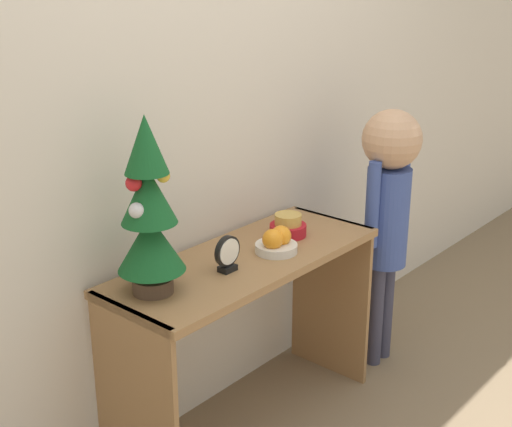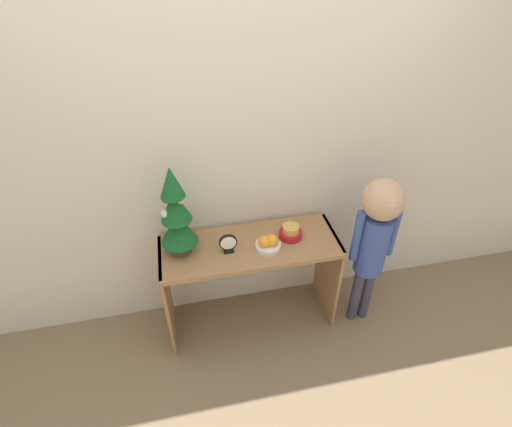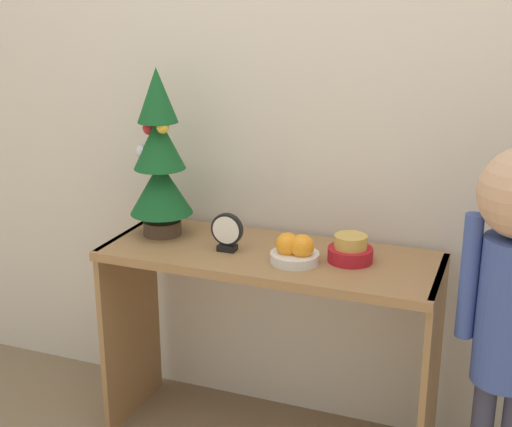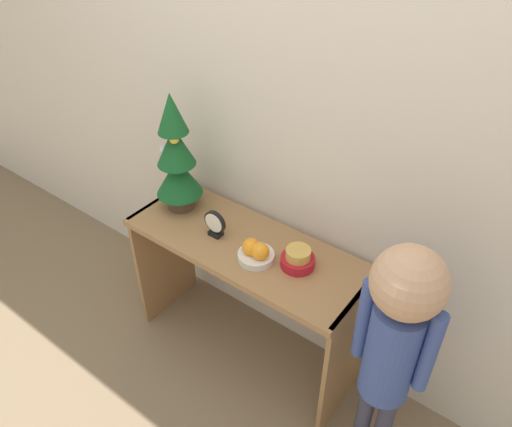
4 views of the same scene
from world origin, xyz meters
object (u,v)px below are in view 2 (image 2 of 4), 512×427
object	(u,v)px
mini_tree	(176,214)
desk_clock	(228,244)
fruit_bowl	(268,243)
child_figure	(376,232)
singing_bowl	(291,232)

from	to	relation	value
mini_tree	desk_clock	world-z (taller)	mini_tree
mini_tree	desk_clock	bearing A→B (deg)	-14.29
fruit_bowl	child_figure	world-z (taller)	child_figure
fruit_bowl	desk_clock	distance (m)	0.24
desk_clock	singing_bowl	bearing A→B (deg)	7.54
fruit_bowl	mini_tree	bearing A→B (deg)	170.01
mini_tree	child_figure	xyz separation A→B (m)	(1.16, -0.17, -0.20)
mini_tree	desk_clock	xyz separation A→B (m)	(0.27, -0.07, -0.21)
singing_bowl	desk_clock	size ratio (longest dim) A/B	1.11
singing_bowl	mini_tree	bearing A→B (deg)	178.52
fruit_bowl	child_figure	bearing A→B (deg)	-6.65
fruit_bowl	singing_bowl	xyz separation A→B (m)	(0.16, 0.07, -0.00)
fruit_bowl	singing_bowl	world-z (taller)	fruit_bowl
singing_bowl	child_figure	xyz separation A→B (m)	(0.49, -0.15, 0.04)
child_figure	singing_bowl	bearing A→B (deg)	163.09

